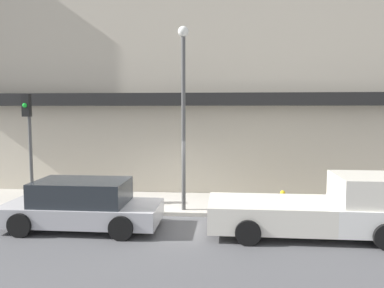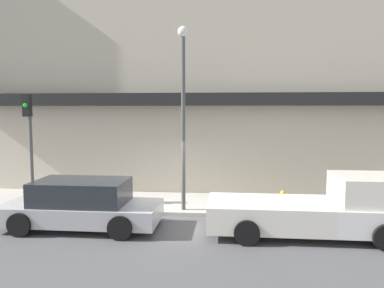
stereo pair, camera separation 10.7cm
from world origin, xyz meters
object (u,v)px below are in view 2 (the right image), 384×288
object	(u,v)px
fire_hydrant	(283,199)
traffic_light	(29,129)
pickup_truck	(322,209)
street_lamp	(183,99)
parked_car	(82,205)

from	to	relation	value
fire_hydrant	traffic_light	bearing A→B (deg)	-178.74
pickup_truck	fire_hydrant	bearing A→B (deg)	108.90
pickup_truck	traffic_light	bearing A→B (deg)	168.81
street_lamp	pickup_truck	bearing A→B (deg)	-23.98
pickup_truck	traffic_light	size ratio (longest dim) A/B	1.42
street_lamp	traffic_light	size ratio (longest dim) A/B	1.55
parked_car	traffic_light	world-z (taller)	traffic_light
pickup_truck	parked_car	distance (m)	7.06
fire_hydrant	pickup_truck	bearing A→B (deg)	-72.61
fire_hydrant	street_lamp	size ratio (longest dim) A/B	0.10
parked_car	fire_hydrant	size ratio (longest dim) A/B	7.59
fire_hydrant	street_lamp	distance (m)	4.94
parked_car	fire_hydrant	bearing A→B (deg)	21.93
pickup_truck	fire_hydrant	size ratio (longest dim) A/B	9.17
street_lamp	traffic_light	bearing A→B (deg)	176.37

